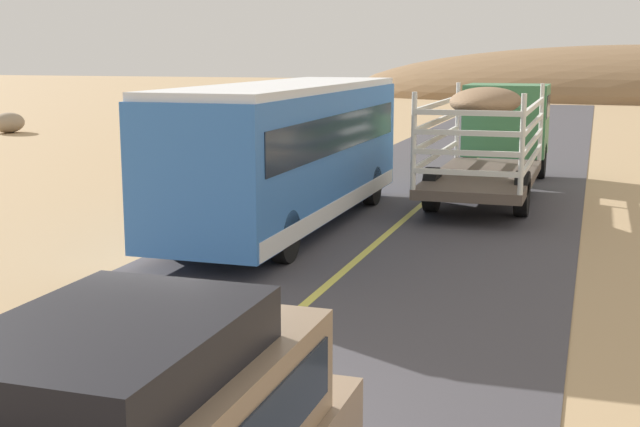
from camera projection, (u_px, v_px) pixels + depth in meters
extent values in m
cube|color=black|center=(112.00, 348.00, 5.19)|extent=(1.42, 2.07, 0.36)
cube|color=#3F7F4C|center=(506.00, 120.00, 26.78)|extent=(2.50, 2.20, 2.20)
cube|color=#192333|center=(507.00, 105.00, 26.70)|extent=(2.53, 1.54, 0.70)
cube|color=brown|center=(483.00, 178.00, 21.94)|extent=(2.50, 6.40, 0.24)
cylinder|color=silver|center=(457.00, 120.00, 25.01)|extent=(0.12, 0.12, 2.20)
cylinder|color=silver|center=(541.00, 122.00, 24.29)|extent=(0.12, 0.12, 2.20)
cylinder|color=silver|center=(414.00, 141.00, 19.14)|extent=(0.12, 0.12, 2.20)
cylinder|color=silver|center=(522.00, 145.00, 18.42)|extent=(0.12, 0.12, 2.20)
cube|color=silver|center=(437.00, 155.00, 22.20)|extent=(0.08, 6.30, 0.12)
cube|color=silver|center=(532.00, 158.00, 21.47)|extent=(0.08, 6.30, 0.12)
cube|color=silver|center=(466.00, 173.00, 18.88)|extent=(2.40, 0.08, 0.12)
cube|color=silver|center=(437.00, 138.00, 22.12)|extent=(0.08, 6.30, 0.12)
cube|color=silver|center=(533.00, 141.00, 21.39)|extent=(0.08, 6.30, 0.12)
cube|color=silver|center=(466.00, 153.00, 18.80)|extent=(2.40, 0.08, 0.12)
cube|color=silver|center=(438.00, 121.00, 22.04)|extent=(0.08, 6.30, 0.12)
cube|color=silver|center=(534.00, 123.00, 21.31)|extent=(0.08, 6.30, 0.12)
cube|color=silver|center=(467.00, 133.00, 18.72)|extent=(2.40, 0.08, 0.12)
cube|color=silver|center=(438.00, 104.00, 21.96)|extent=(0.08, 6.30, 0.12)
cube|color=silver|center=(535.00, 106.00, 21.22)|extent=(0.08, 6.30, 0.12)
cube|color=silver|center=(468.00, 113.00, 18.64)|extent=(2.40, 0.08, 0.12)
ellipsoid|color=#8C6B4C|center=(486.00, 101.00, 21.57)|extent=(1.75, 3.84, 0.70)
cylinder|color=black|center=(470.00, 158.00, 27.35)|extent=(0.32, 1.10, 1.10)
cylinder|color=black|center=(540.00, 161.00, 26.69)|extent=(0.32, 1.10, 1.10)
cylinder|color=black|center=(432.00, 189.00, 21.10)|extent=(0.32, 1.10, 1.10)
cylinder|color=black|center=(522.00, 194.00, 20.44)|extent=(0.32, 1.10, 1.10)
cube|color=#3872C6|center=(288.00, 151.00, 19.08)|extent=(2.50, 10.00, 2.70)
cube|color=white|center=(288.00, 87.00, 18.82)|extent=(2.45, 9.80, 0.16)
cube|color=#192333|center=(288.00, 130.00, 19.00)|extent=(2.54, 9.20, 0.80)
cube|color=silver|center=(289.00, 202.00, 19.30)|extent=(2.53, 9.80, 0.36)
cylinder|color=black|center=(292.00, 182.00, 22.68)|extent=(0.30, 1.00, 1.00)
cylinder|color=black|center=(372.00, 186.00, 22.01)|extent=(0.30, 1.00, 1.00)
cylinder|color=black|center=(179.00, 229.00, 16.60)|extent=(0.30, 1.00, 1.00)
cylinder|color=black|center=(285.00, 236.00, 15.94)|extent=(0.30, 1.00, 1.00)
ellipsoid|color=gray|center=(8.00, 123.00, 42.01)|extent=(1.33, 1.84, 0.99)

